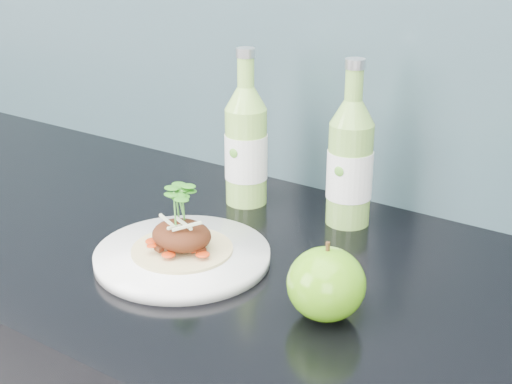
# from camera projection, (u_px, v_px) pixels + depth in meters

# --- Properties ---
(dinner_plate) EXTENTS (0.29, 0.29, 0.02)m
(dinner_plate) POSITION_uv_depth(u_px,v_px,m) (182.00, 256.00, 0.97)
(dinner_plate) COLOR white
(dinner_plate) RESTS_ON kitchen_counter
(pork_taco) EXTENTS (0.14, 0.14, 0.09)m
(pork_taco) POSITION_uv_depth(u_px,v_px,m) (181.00, 232.00, 0.95)
(pork_taco) COLOR tan
(pork_taco) RESTS_ON dinner_plate
(green_apple) EXTENTS (0.11, 0.11, 0.10)m
(green_apple) POSITION_uv_depth(u_px,v_px,m) (326.00, 284.00, 0.82)
(green_apple) COLOR #439910
(green_apple) RESTS_ON kitchen_counter
(cider_bottle_left) EXTENTS (0.08, 0.08, 0.25)m
(cider_bottle_left) POSITION_uv_depth(u_px,v_px,m) (246.00, 146.00, 1.13)
(cider_bottle_left) COLOR #90C953
(cider_bottle_left) RESTS_ON kitchen_counter
(cider_bottle_right) EXTENTS (0.08, 0.08, 0.25)m
(cider_bottle_right) POSITION_uv_depth(u_px,v_px,m) (350.00, 163.00, 1.05)
(cider_bottle_right) COLOR #7CB149
(cider_bottle_right) RESTS_ON kitchen_counter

